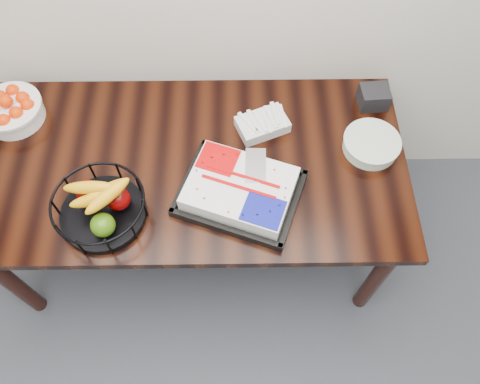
{
  "coord_description": "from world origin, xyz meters",
  "views": [
    {
      "loc": [
        0.2,
        0.93,
        2.36
      ],
      "look_at": [
        0.21,
        1.81,
        0.83
      ],
      "focal_mm": 35.0,
      "sensor_mm": 36.0,
      "label": 1
    }
  ],
  "objects_px": {
    "napkin_box": "(374,97)",
    "plate_stack": "(371,144)",
    "table": "(191,173)",
    "fruit_basket": "(100,207)",
    "tangerine_bowl": "(9,107)",
    "cake_tray": "(240,190)"
  },
  "relations": [
    {
      "from": "plate_stack",
      "to": "napkin_box",
      "type": "relative_size",
      "value": 1.92
    },
    {
      "from": "napkin_box",
      "to": "table",
      "type": "bearing_deg",
      "value": -159.4
    },
    {
      "from": "table",
      "to": "napkin_box",
      "type": "height_order",
      "value": "napkin_box"
    },
    {
      "from": "cake_tray",
      "to": "fruit_basket",
      "type": "height_order",
      "value": "fruit_basket"
    },
    {
      "from": "napkin_box",
      "to": "tangerine_bowl",
      "type": "bearing_deg",
      "value": -177.79
    },
    {
      "from": "tangerine_bowl",
      "to": "napkin_box",
      "type": "distance_m",
      "value": 1.57
    },
    {
      "from": "cake_tray",
      "to": "napkin_box",
      "type": "distance_m",
      "value": 0.75
    },
    {
      "from": "table",
      "to": "plate_stack",
      "type": "height_order",
      "value": "plate_stack"
    },
    {
      "from": "tangerine_bowl",
      "to": "fruit_basket",
      "type": "distance_m",
      "value": 0.66
    },
    {
      "from": "tangerine_bowl",
      "to": "napkin_box",
      "type": "xyz_separation_m",
      "value": [
        1.57,
        0.06,
        -0.03
      ]
    },
    {
      "from": "fruit_basket",
      "to": "plate_stack",
      "type": "bearing_deg",
      "value": 15.84
    },
    {
      "from": "table",
      "to": "plate_stack",
      "type": "bearing_deg",
      "value": 4.33
    },
    {
      "from": "table",
      "to": "tangerine_bowl",
      "type": "relative_size",
      "value": 6.6
    },
    {
      "from": "table",
      "to": "plate_stack",
      "type": "xyz_separation_m",
      "value": [
        0.76,
        0.06,
        0.12
      ]
    },
    {
      "from": "cake_tray",
      "to": "fruit_basket",
      "type": "distance_m",
      "value": 0.53
    },
    {
      "from": "tangerine_bowl",
      "to": "cake_tray",
      "type": "bearing_deg",
      "value": -22.42
    },
    {
      "from": "table",
      "to": "tangerine_bowl",
      "type": "bearing_deg",
      "value": 162.63
    },
    {
      "from": "napkin_box",
      "to": "plate_stack",
      "type": "bearing_deg",
      "value": -100.33
    },
    {
      "from": "plate_stack",
      "to": "napkin_box",
      "type": "height_order",
      "value": "napkin_box"
    },
    {
      "from": "cake_tray",
      "to": "plate_stack",
      "type": "relative_size",
      "value": 2.32
    },
    {
      "from": "table",
      "to": "fruit_basket",
      "type": "relative_size",
      "value": 5.16
    },
    {
      "from": "cake_tray",
      "to": "napkin_box",
      "type": "bearing_deg",
      "value": 38.01
    }
  ]
}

